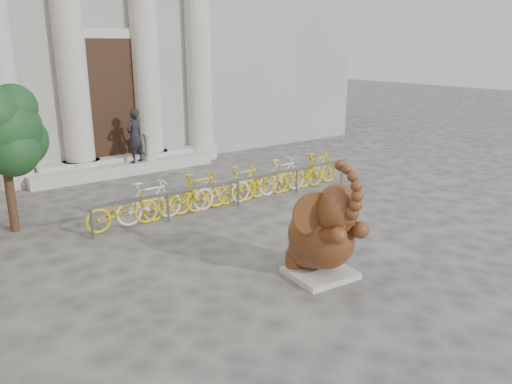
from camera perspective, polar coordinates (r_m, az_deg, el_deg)
ground at (r=9.28m, az=8.05°, el=-9.31°), size 80.00×80.00×0.00m
entrance_steps at (r=16.83m, az=-14.97°, el=2.77°), size 6.00×1.20×0.36m
elephant_statue at (r=8.87m, az=7.67°, el=-4.87°), size 1.48×1.68×2.21m
bike_rack at (r=12.97m, az=-2.74°, el=0.76°), size 8.00×0.53×1.00m
tree at (r=11.91m, az=-26.94°, el=6.25°), size 1.87×1.70×3.24m
pedestrian at (r=16.43m, az=-13.68°, el=6.25°), size 0.74×0.63×1.72m
balustrade_post at (r=16.75m, az=-12.13°, el=4.99°), size 0.37×0.37×0.90m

